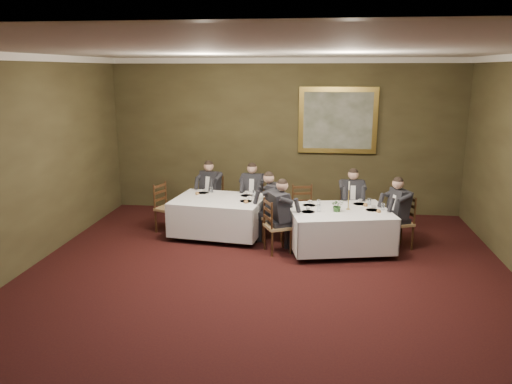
% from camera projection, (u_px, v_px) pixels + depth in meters
% --- Properties ---
extents(ground, '(10.00, 10.00, 0.00)m').
position_uv_depth(ground, '(259.00, 307.00, 7.02)').
color(ground, black).
rests_on(ground, ground).
extents(ceiling, '(8.00, 10.00, 0.10)m').
position_uv_depth(ceiling, '(259.00, 49.00, 6.18)').
color(ceiling, silver).
rests_on(ceiling, back_wall).
extents(back_wall, '(8.00, 0.10, 3.50)m').
position_uv_depth(back_wall, '(284.00, 137.00, 11.41)').
color(back_wall, '#362F1B').
rests_on(back_wall, ground).
extents(crown_molding, '(8.00, 10.00, 0.12)m').
position_uv_depth(crown_molding, '(259.00, 54.00, 6.19)').
color(crown_molding, white).
rests_on(crown_molding, back_wall).
extents(table_main, '(2.07, 1.74, 0.67)m').
position_uv_depth(table_main, '(339.00, 227.00, 9.13)').
color(table_main, black).
rests_on(table_main, ground).
extents(table_second, '(1.90, 1.54, 0.67)m').
position_uv_depth(table_second, '(219.00, 214.00, 9.94)').
color(table_second, black).
rests_on(table_second, ground).
extents(chair_main_backleft, '(0.52, 0.50, 1.00)m').
position_uv_depth(chair_main_backleft, '(303.00, 221.00, 10.03)').
color(chair_main_backleft, olive).
rests_on(chair_main_backleft, ground).
extents(chair_main_backright, '(0.47, 0.46, 1.00)m').
position_uv_depth(chair_main_backright, '(350.00, 220.00, 10.12)').
color(chair_main_backright, olive).
rests_on(chair_main_backright, ground).
extents(diner_main_backright, '(0.44, 0.51, 1.35)m').
position_uv_depth(diner_main_backright, '(351.00, 209.00, 10.05)').
color(diner_main_backright, black).
rests_on(diner_main_backright, chair_main_backright).
extents(chair_main_endleft, '(0.57, 0.58, 1.00)m').
position_uv_depth(chair_main_endleft, '(277.00, 237.00, 9.06)').
color(chair_main_endleft, olive).
rests_on(chair_main_endleft, ground).
extents(diner_main_endleft, '(0.61, 0.57, 1.35)m').
position_uv_depth(diner_main_endleft, '(278.00, 225.00, 9.01)').
color(diner_main_endleft, black).
rests_on(diner_main_endleft, chair_main_endleft).
extents(chair_main_endright, '(0.56, 0.57, 1.00)m').
position_uv_depth(chair_main_endright, '(399.00, 233.00, 9.28)').
color(chair_main_endright, olive).
rests_on(chair_main_endright, ground).
extents(diner_main_endright, '(0.60, 0.55, 1.35)m').
position_uv_depth(diner_main_endright, '(399.00, 221.00, 9.22)').
color(diner_main_endright, black).
rests_on(diner_main_endright, chair_main_endright).
extents(chair_sec_backleft, '(0.55, 0.54, 1.00)m').
position_uv_depth(chair_sec_backleft, '(212.00, 208.00, 10.93)').
color(chair_sec_backleft, olive).
rests_on(chair_sec_backleft, ground).
extents(diner_sec_backleft, '(0.53, 0.58, 1.35)m').
position_uv_depth(diner_sec_backleft, '(211.00, 198.00, 10.87)').
color(diner_sec_backleft, black).
rests_on(diner_sec_backleft, chair_sec_backleft).
extents(chair_sec_backright, '(0.47, 0.45, 1.00)m').
position_uv_depth(chair_sec_backright, '(253.00, 211.00, 10.71)').
color(chair_sec_backright, olive).
rests_on(chair_sec_backright, ground).
extents(diner_sec_backright, '(0.44, 0.51, 1.35)m').
position_uv_depth(diner_sec_backright, '(253.00, 201.00, 10.64)').
color(diner_sec_backright, black).
rests_on(diner_sec_backright, chair_sec_backright).
extents(chair_sec_endright, '(0.44, 0.46, 1.00)m').
position_uv_depth(chair_sec_endright, '(273.00, 226.00, 9.72)').
color(chair_sec_endright, olive).
rests_on(chair_sec_endright, ground).
extents(diner_sec_endright, '(0.50, 0.44, 1.35)m').
position_uv_depth(diner_sec_endright, '(273.00, 215.00, 9.66)').
color(diner_sec_endright, black).
rests_on(diner_sec_endright, chair_sec_endright).
extents(chair_sec_endleft, '(0.54, 0.56, 1.00)m').
position_uv_depth(chair_sec_endleft, '(168.00, 218.00, 10.24)').
color(chair_sec_endleft, olive).
rests_on(chair_sec_endleft, ground).
extents(centerpiece, '(0.26, 0.24, 0.25)m').
position_uv_depth(centerpiece, '(337.00, 205.00, 8.94)').
color(centerpiece, '#2D5926').
rests_on(centerpiece, table_main).
extents(candlestick, '(0.08, 0.08, 0.54)m').
position_uv_depth(candlestick, '(349.00, 199.00, 9.05)').
color(candlestick, gold).
rests_on(candlestick, table_main).
extents(place_setting_table_main, '(0.33, 0.31, 0.14)m').
position_uv_depth(place_setting_table_main, '(312.00, 203.00, 9.39)').
color(place_setting_table_main, white).
rests_on(place_setting_table_main, table_main).
extents(place_setting_table_second, '(0.33, 0.31, 0.14)m').
position_uv_depth(place_setting_table_second, '(206.00, 191.00, 10.33)').
color(place_setting_table_second, white).
rests_on(place_setting_table_second, table_second).
extents(painting, '(1.74, 0.09, 1.47)m').
position_uv_depth(painting, '(338.00, 120.00, 11.12)').
color(painting, gold).
rests_on(painting, back_wall).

